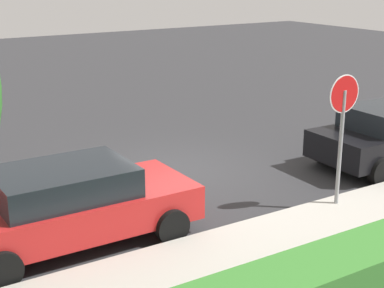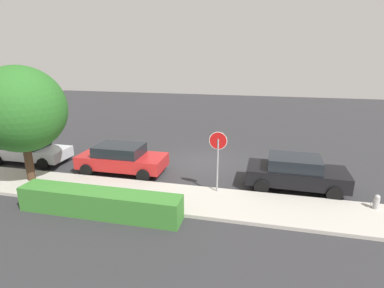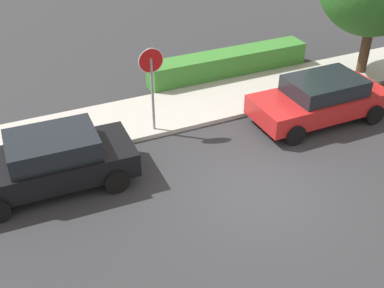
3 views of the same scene
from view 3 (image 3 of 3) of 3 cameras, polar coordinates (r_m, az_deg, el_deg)
ground_plane at (r=12.78m, az=8.03°, el=-5.43°), size 60.00×60.00×0.00m
sidewalk_curb at (r=16.27m, az=-0.75°, el=4.35°), size 32.00×2.56×0.14m
stop_sign at (r=14.15m, az=-4.80°, el=7.95°), size 0.76×0.08×2.79m
parked_car_black at (r=12.92m, az=-16.34°, el=-1.89°), size 4.35×2.18×1.50m
parked_car_red at (r=15.90m, az=14.96°, el=5.21°), size 4.42×2.10×1.45m
front_yard_hedge at (r=18.54m, az=4.33°, el=9.42°), size 6.33×0.96×0.96m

